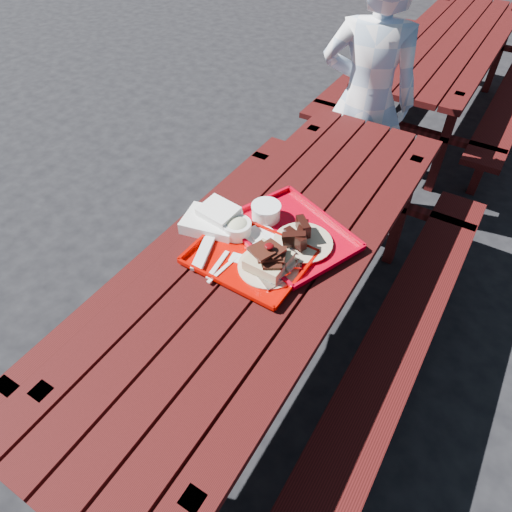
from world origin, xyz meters
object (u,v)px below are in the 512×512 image
Objects in this scene: near_tray at (252,251)px; person at (366,102)px; far_tray at (288,231)px; picnic_table_near at (274,277)px; picnic_table_far at (445,62)px.

near_tray is 1.45m from person.
picnic_table_near is at bearing -100.39° from far_tray.
picnic_table_far is at bearing -110.33° from person.
picnic_table_near is at bearing 81.29° from person.
picnic_table_far is 1.48m from person.
far_tray is (0.02, 0.08, 0.22)m from picnic_table_near.
near_tray is (-0.05, -0.10, 0.22)m from picnic_table_near.
near_tray is at bearing 78.96° from person.
far_tray reaches higher than picnic_table_far.
person is at bearing 97.15° from far_tray.
picnic_table_far is at bearing 90.33° from far_tray.
picnic_table_far is 2.72m from far_tray.
far_tray is at bearing 79.61° from picnic_table_near.
near_tray is at bearing -90.95° from picnic_table_far.
near_tray is at bearing -108.84° from far_tray.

